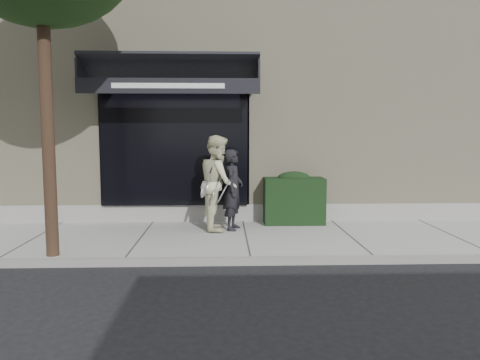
{
  "coord_description": "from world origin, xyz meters",
  "views": [
    {
      "loc": [
        -0.42,
        -8.81,
        2.12
      ],
      "look_at": [
        -0.1,
        0.6,
        1.14
      ],
      "focal_mm": 35.0,
      "sensor_mm": 36.0,
      "label": 1
    }
  ],
  "objects": [
    {
      "name": "curb",
      "position": [
        0.0,
        -1.55,
        0.07
      ],
      "size": [
        20.0,
        0.1,
        0.14
      ],
      "primitive_type": "cube",
      "color": "gray",
      "rests_on": "ground"
    },
    {
      "name": "pedestrian_back",
      "position": [
        -0.53,
        0.63,
        1.08
      ],
      "size": [
        0.78,
        0.97,
        1.93
      ],
      "color": "beige",
      "rests_on": "sidewalk"
    },
    {
      "name": "ground",
      "position": [
        0.0,
        0.0,
        0.0
      ],
      "size": [
        80.0,
        80.0,
        0.0
      ],
      "primitive_type": "plane",
      "color": "black",
      "rests_on": "ground"
    },
    {
      "name": "pedestrian_front",
      "position": [
        -0.24,
        0.61,
        0.94
      ],
      "size": [
        0.76,
        0.87,
        1.64
      ],
      "color": "black",
      "rests_on": "sidewalk"
    },
    {
      "name": "building_facade",
      "position": [
        -0.01,
        4.96,
        2.74
      ],
      "size": [
        14.3,
        8.04,
        5.64
      ],
      "color": "#C5B996",
      "rests_on": "ground"
    },
    {
      "name": "sidewalk",
      "position": [
        0.0,
        0.0,
        0.06
      ],
      "size": [
        20.0,
        3.0,
        0.12
      ],
      "primitive_type": "cube",
      "color": "#9C9C96",
      "rests_on": "ground"
    },
    {
      "name": "hedge",
      "position": [
        1.1,
        1.25,
        0.66
      ],
      "size": [
        1.3,
        0.7,
        1.14
      ],
      "color": "black",
      "rests_on": "sidewalk"
    }
  ]
}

